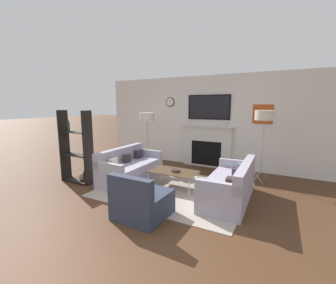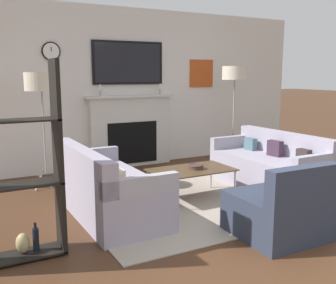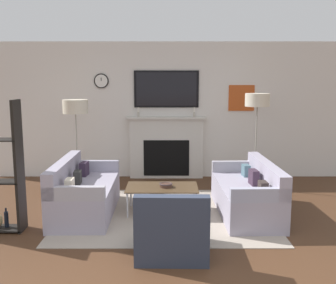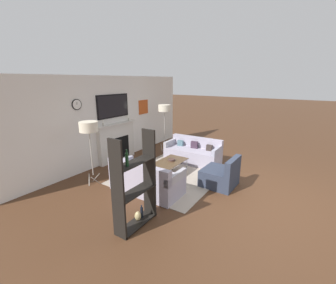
{
  "view_description": "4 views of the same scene",
  "coord_description": "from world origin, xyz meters",
  "px_view_note": "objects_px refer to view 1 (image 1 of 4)",
  "views": [
    {
      "loc": [
        2.12,
        -1.8,
        1.84
      ],
      "look_at": [
        -0.31,
        2.69,
        1.0
      ],
      "focal_mm": 24.0,
      "sensor_mm": 36.0,
      "label": 1
    },
    {
      "loc": [
        -2.64,
        -1.67,
        1.59
      ],
      "look_at": [
        -0.27,
        2.72,
        0.73
      ],
      "focal_mm": 42.0,
      "sensor_mm": 36.0,
      "label": 2
    },
    {
      "loc": [
        0.03,
        -3.17,
        1.98
      ],
      "look_at": [
        0.03,
        3.06,
        0.98
      ],
      "focal_mm": 42.0,
      "sensor_mm": 36.0,
      "label": 3
    },
    {
      "loc": [
        -4.97,
        -0.68,
        2.58
      ],
      "look_at": [
        -0.08,
        2.54,
        0.95
      ],
      "focal_mm": 24.0,
      "sensor_mm": 36.0,
      "label": 4
    }
  ],
  "objects_px": {
    "couch_right": "(230,186)",
    "coffee_table": "(174,172)",
    "couch_left": "(130,169)",
    "floor_lamp_left": "(147,118)",
    "armchair": "(142,202)",
    "floor_lamp_right": "(265,116)",
    "shelf_unit": "(76,151)",
    "decorative_bowl": "(175,170)"
  },
  "relations": [
    {
      "from": "couch_left",
      "to": "floor_lamp_left",
      "type": "xyz_separation_m",
      "value": [
        -0.4,
        1.39,
        1.18
      ]
    },
    {
      "from": "couch_right",
      "to": "floor_lamp_right",
      "type": "height_order",
      "value": "floor_lamp_right"
    },
    {
      "from": "floor_lamp_left",
      "to": "floor_lamp_right",
      "type": "bearing_deg",
      "value": 0.0
    },
    {
      "from": "shelf_unit",
      "to": "decorative_bowl",
      "type": "bearing_deg",
      "value": 17.02
    },
    {
      "from": "decorative_bowl",
      "to": "couch_left",
      "type": "bearing_deg",
      "value": -177.27
    },
    {
      "from": "couch_left",
      "to": "shelf_unit",
      "type": "distance_m",
      "value": 1.34
    },
    {
      "from": "armchair",
      "to": "floor_lamp_right",
      "type": "bearing_deg",
      "value": 60.77
    },
    {
      "from": "couch_right",
      "to": "coffee_table",
      "type": "distance_m",
      "value": 1.27
    },
    {
      "from": "couch_right",
      "to": "armchair",
      "type": "xyz_separation_m",
      "value": [
        -1.14,
        -1.36,
        -0.03
      ]
    },
    {
      "from": "armchair",
      "to": "shelf_unit",
      "type": "distance_m",
      "value": 2.53
    },
    {
      "from": "couch_right",
      "to": "floor_lamp_right",
      "type": "distance_m",
      "value": 1.94
    },
    {
      "from": "armchair",
      "to": "shelf_unit",
      "type": "xyz_separation_m",
      "value": [
        -2.37,
        0.71,
        0.51
      ]
    },
    {
      "from": "decorative_bowl",
      "to": "coffee_table",
      "type": "bearing_deg",
      "value": 163.75
    },
    {
      "from": "floor_lamp_left",
      "to": "floor_lamp_right",
      "type": "xyz_separation_m",
      "value": [
        3.23,
        0.0,
        0.11
      ]
    },
    {
      "from": "decorative_bowl",
      "to": "floor_lamp_left",
      "type": "xyz_separation_m",
      "value": [
        -1.61,
        1.33,
        1.05
      ]
    },
    {
      "from": "armchair",
      "to": "floor_lamp_left",
      "type": "relative_size",
      "value": 0.5
    },
    {
      "from": "floor_lamp_left",
      "to": "decorative_bowl",
      "type": "bearing_deg",
      "value": -39.56
    },
    {
      "from": "decorative_bowl",
      "to": "floor_lamp_right",
      "type": "height_order",
      "value": "floor_lamp_right"
    },
    {
      "from": "armchair",
      "to": "floor_lamp_left",
      "type": "height_order",
      "value": "floor_lamp_left"
    },
    {
      "from": "floor_lamp_right",
      "to": "shelf_unit",
      "type": "relative_size",
      "value": 1.01
    },
    {
      "from": "armchair",
      "to": "floor_lamp_right",
      "type": "relative_size",
      "value": 0.47
    },
    {
      "from": "couch_right",
      "to": "couch_left",
      "type": "bearing_deg",
      "value": -179.97
    },
    {
      "from": "couch_right",
      "to": "shelf_unit",
      "type": "bearing_deg",
      "value": -169.58
    },
    {
      "from": "floor_lamp_left",
      "to": "coffee_table",
      "type": "bearing_deg",
      "value": -40.19
    },
    {
      "from": "floor_lamp_right",
      "to": "shelf_unit",
      "type": "height_order",
      "value": "floor_lamp_right"
    },
    {
      "from": "couch_left",
      "to": "couch_right",
      "type": "xyz_separation_m",
      "value": [
        2.43,
        0.0,
        -0.01
      ]
    },
    {
      "from": "floor_lamp_right",
      "to": "floor_lamp_left",
      "type": "bearing_deg",
      "value": 180.0
    },
    {
      "from": "floor_lamp_left",
      "to": "floor_lamp_right",
      "type": "relative_size",
      "value": 0.94
    },
    {
      "from": "couch_left",
      "to": "armchair",
      "type": "bearing_deg",
      "value": -46.44
    },
    {
      "from": "couch_left",
      "to": "couch_right",
      "type": "bearing_deg",
      "value": 0.03
    },
    {
      "from": "couch_left",
      "to": "floor_lamp_left",
      "type": "height_order",
      "value": "floor_lamp_left"
    },
    {
      "from": "decorative_bowl",
      "to": "floor_lamp_left",
      "type": "height_order",
      "value": "floor_lamp_left"
    },
    {
      "from": "couch_left",
      "to": "floor_lamp_left",
      "type": "distance_m",
      "value": 1.86
    },
    {
      "from": "coffee_table",
      "to": "floor_lamp_left",
      "type": "distance_m",
      "value": 2.32
    },
    {
      "from": "couch_right",
      "to": "decorative_bowl",
      "type": "distance_m",
      "value": 1.22
    },
    {
      "from": "armchair",
      "to": "floor_lamp_right",
      "type": "height_order",
      "value": "floor_lamp_right"
    },
    {
      "from": "armchair",
      "to": "coffee_table",
      "type": "relative_size",
      "value": 0.77
    },
    {
      "from": "couch_right",
      "to": "decorative_bowl",
      "type": "relative_size",
      "value": 9.08
    },
    {
      "from": "armchair",
      "to": "shelf_unit",
      "type": "height_order",
      "value": "shelf_unit"
    },
    {
      "from": "coffee_table",
      "to": "couch_right",
      "type": "bearing_deg",
      "value": -3.26
    },
    {
      "from": "shelf_unit",
      "to": "couch_left",
      "type": "bearing_deg",
      "value": 30.79
    },
    {
      "from": "coffee_table",
      "to": "shelf_unit",
      "type": "distance_m",
      "value": 2.38
    }
  ]
}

